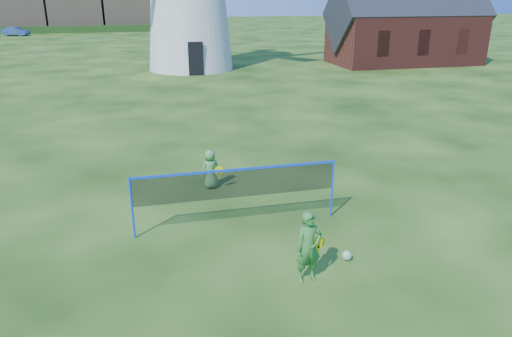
{
  "coord_description": "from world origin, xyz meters",
  "views": [
    {
      "loc": [
        -2.39,
        -10.07,
        5.52
      ],
      "look_at": [
        0.2,
        0.5,
        1.5
      ],
      "focal_mm": 33.55,
      "sensor_mm": 36.0,
      "label": 1
    }
  ],
  "objects_px": {
    "player_girl": "(309,247)",
    "player_boy": "(211,169)",
    "badminton_net": "(237,184)",
    "play_ball": "(347,255)",
    "chapel": "(406,27)",
    "car_right": "(15,31)"
  },
  "relations": [
    {
      "from": "badminton_net",
      "to": "player_girl",
      "type": "distance_m",
      "value": 2.84
    },
    {
      "from": "player_boy",
      "to": "badminton_net",
      "type": "bearing_deg",
      "value": 78.59
    },
    {
      "from": "badminton_net",
      "to": "player_boy",
      "type": "bearing_deg",
      "value": 95.29
    },
    {
      "from": "badminton_net",
      "to": "chapel",
      "type": "bearing_deg",
      "value": 53.1
    },
    {
      "from": "badminton_net",
      "to": "player_girl",
      "type": "height_order",
      "value": "badminton_net"
    },
    {
      "from": "badminton_net",
      "to": "player_boy",
      "type": "height_order",
      "value": "badminton_net"
    },
    {
      "from": "player_girl",
      "to": "player_boy",
      "type": "relative_size",
      "value": 1.27
    },
    {
      "from": "car_right",
      "to": "player_boy",
      "type": "bearing_deg",
      "value": -141.08
    },
    {
      "from": "chapel",
      "to": "car_right",
      "type": "relative_size",
      "value": 3.44
    },
    {
      "from": "chapel",
      "to": "badminton_net",
      "type": "distance_m",
      "value": 32.02
    },
    {
      "from": "player_boy",
      "to": "play_ball",
      "type": "relative_size",
      "value": 5.37
    },
    {
      "from": "chapel",
      "to": "player_boy",
      "type": "height_order",
      "value": "chapel"
    },
    {
      "from": "player_girl",
      "to": "player_boy",
      "type": "bearing_deg",
      "value": 96.69
    },
    {
      "from": "player_girl",
      "to": "car_right",
      "type": "distance_m",
      "value": 67.43
    },
    {
      "from": "chapel",
      "to": "badminton_net",
      "type": "xyz_separation_m",
      "value": [
        -19.2,
        -25.57,
        -1.74
      ]
    },
    {
      "from": "player_boy",
      "to": "play_ball",
      "type": "xyz_separation_m",
      "value": [
        2.26,
        -4.82,
        -0.48
      ]
    },
    {
      "from": "car_right",
      "to": "play_ball",
      "type": "bearing_deg",
      "value": -140.4
    },
    {
      "from": "play_ball",
      "to": "car_right",
      "type": "bearing_deg",
      "value": 107.08
    },
    {
      "from": "player_boy",
      "to": "chapel",
      "type": "bearing_deg",
      "value": -147.05
    },
    {
      "from": "player_girl",
      "to": "chapel",
      "type": "bearing_deg",
      "value": 51.43
    },
    {
      "from": "badminton_net",
      "to": "player_girl",
      "type": "bearing_deg",
      "value": -70.94
    },
    {
      "from": "chapel",
      "to": "player_girl",
      "type": "bearing_deg",
      "value": -122.93
    }
  ]
}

